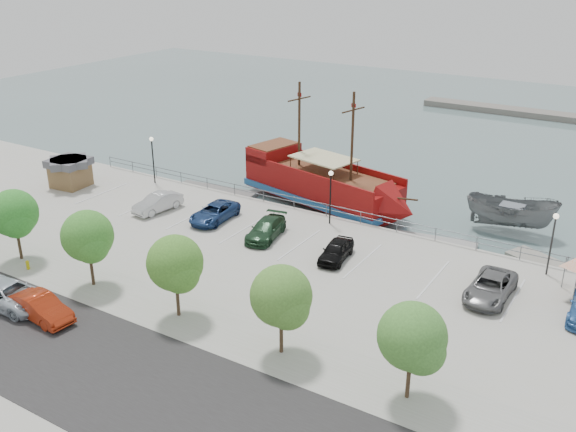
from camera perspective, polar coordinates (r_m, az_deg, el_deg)
The scene contains 27 objects.
ground at distance 44.92m, azimuth -0.26°, elevation -4.63°, with size 160.00×160.00×0.00m, color slate.
street at distance 33.89m, azimuth -15.14°, elevation -13.48°, with size 100.00×8.00×0.04m, color #282626.
sidewalk at distance 37.40m, azimuth -8.49°, elevation -9.14°, with size 100.00×4.00×0.05m, color #9D9C8D.
seawall_railing at distance 50.47m, azimuth 4.43°, elevation 0.37°, with size 50.00×0.06×1.00m.
far_shore at distance 91.83m, azimuth 24.15°, elevation 7.91°, with size 40.00×3.00×0.80m, color #6D675B.
pirate_ship at distance 54.71m, azimuth 3.97°, elevation 2.48°, with size 17.39×8.17×10.77m.
patrol_boat at distance 52.99m, azimuth 19.22°, elevation 0.03°, with size 2.64×7.02×2.72m, color slate.
dock_west at distance 58.76m, azimuth -6.47°, elevation 2.18°, with size 7.65×2.19×0.44m, color slate.
dock_mid at distance 49.57m, azimuth 12.87°, elevation -2.28°, with size 6.23×1.78×0.36m, color gray.
dock_east at distance 47.88m, azimuth 22.88°, elevation -4.46°, with size 7.36×2.10×0.42m, color gray.
shed at distance 60.22m, azimuth -18.81°, elevation 3.75°, with size 3.38×3.38×2.55m.
street_van at distance 41.38m, azimuth -23.49°, elevation -6.45°, with size 2.51×5.45×1.51m, color silver.
street_sedan at distance 39.39m, azimuth -21.08°, elevation -7.60°, with size 1.54×4.41×1.45m, color #AB2A0F.
fire_hydrant at distance 45.67m, azimuth -22.14°, elevation -4.03°, with size 0.23×0.23×0.68m.
lamp_post_left at distance 58.66m, azimuth -11.96°, elevation 5.63°, with size 0.36×0.36×4.28m.
lamp_post_mid at distance 48.53m, azimuth 3.80°, elevation 2.52°, with size 0.36×0.36×4.28m.
lamp_post_right at distance 43.97m, azimuth 22.51°, elevation -1.41°, with size 0.36×0.36×4.28m.
tree_b at distance 46.13m, azimuth -23.14°, elevation 0.07°, with size 3.30×3.20×5.00m.
tree_c at distance 40.90m, azimuth -17.33°, elevation -1.90°, with size 3.30×3.20×5.00m.
tree_d at distance 36.27m, azimuth -9.90°, elevation -4.37°, with size 3.30×3.20×5.00m.
tree_e at distance 32.50m, azimuth -0.47°, elevation -7.37°, with size 3.30×3.20×5.00m.
tree_f at distance 29.91m, azimuth 11.17°, elevation -10.74°, with size 3.30×3.20×5.00m.
parked_car_b at distance 52.71m, azimuth -11.51°, elevation 1.16°, with size 1.50×4.31×1.42m, color #B9B9B9.
parked_car_c at distance 50.16m, azimuth -6.56°, elevation 0.31°, with size 2.20×4.77×1.33m, color navy.
parked_car_d at distance 46.88m, azimuth -1.97°, elevation -1.17°, with size 1.88×4.62×1.34m, color #1D3D23.
parked_car_e at distance 43.69m, azimuth 4.30°, elevation -3.07°, with size 1.58×3.92×1.34m, color black.
parked_car_g at distance 40.81m, azimuth 17.54°, elevation -6.05°, with size 2.32×5.04×1.40m, color slate.
Camera 1 is at (21.18, -33.91, 19.48)m, focal length 40.00 mm.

